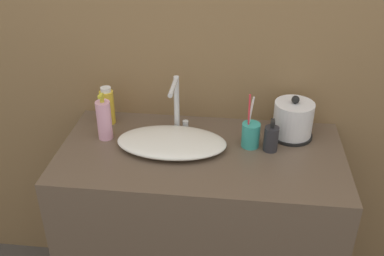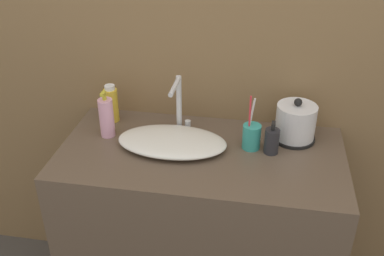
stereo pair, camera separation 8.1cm
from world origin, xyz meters
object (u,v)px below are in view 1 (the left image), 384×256
(toothbrush_cup, at_px, (251,134))
(shampoo_bottle, at_px, (104,120))
(electric_kettle, at_px, (293,121))
(mouthwash_bottle, at_px, (107,106))
(faucet, at_px, (177,102))
(lotion_bottle, at_px, (271,138))

(toothbrush_cup, height_order, shampoo_bottle, toothbrush_cup)
(electric_kettle, height_order, mouthwash_bottle, electric_kettle)
(toothbrush_cup, bearing_deg, electric_kettle, 29.36)
(faucet, bearing_deg, electric_kettle, 2.09)
(shampoo_bottle, bearing_deg, electric_kettle, 7.53)
(electric_kettle, relative_size, lotion_bottle, 1.33)
(faucet, distance_m, mouthwash_bottle, 0.31)
(toothbrush_cup, distance_m, lotion_bottle, 0.08)
(lotion_bottle, height_order, shampoo_bottle, shampoo_bottle)
(faucet, xyz_separation_m, lotion_bottle, (0.37, -0.10, -0.08))
(toothbrush_cup, bearing_deg, mouthwash_bottle, 168.78)
(faucet, xyz_separation_m, electric_kettle, (0.46, 0.02, -0.06))
(faucet, relative_size, shampoo_bottle, 1.20)
(lotion_bottle, height_order, mouthwash_bottle, mouthwash_bottle)
(faucet, height_order, mouthwash_bottle, faucet)
(mouthwash_bottle, bearing_deg, toothbrush_cup, -11.22)
(faucet, relative_size, mouthwash_bottle, 1.44)
(electric_kettle, bearing_deg, faucet, -177.91)
(faucet, height_order, lotion_bottle, faucet)
(faucet, bearing_deg, shampoo_bottle, -163.79)
(faucet, distance_m, toothbrush_cup, 0.31)
(electric_kettle, bearing_deg, toothbrush_cup, -150.64)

